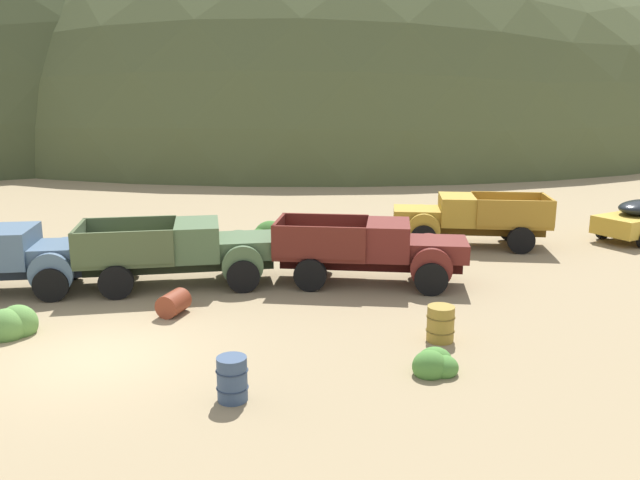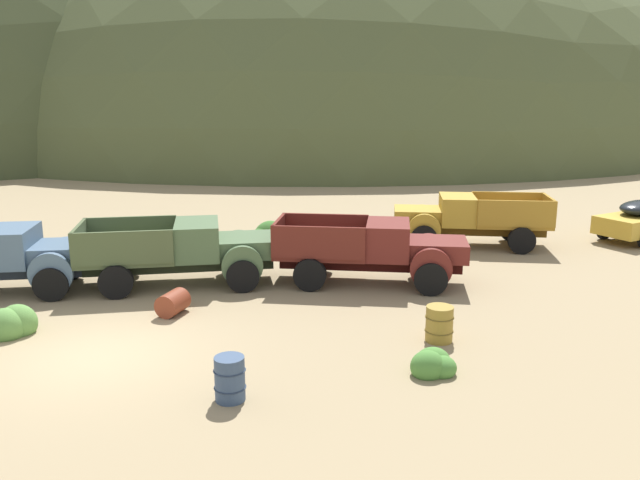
{
  "view_description": "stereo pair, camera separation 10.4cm",
  "coord_description": "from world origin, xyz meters",
  "px_view_note": "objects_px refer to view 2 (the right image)",
  "views": [
    {
      "loc": [
        2.17,
        -13.83,
        5.75
      ],
      "look_at": [
        6.12,
        5.77,
        1.01
      ],
      "focal_mm": 35.94,
      "sensor_mm": 36.0,
      "label": 1
    },
    {
      "loc": [
        2.27,
        -13.85,
        5.75
      ],
      "look_at": [
        6.12,
        5.77,
        1.01
      ],
      "focal_mm": 35.94,
      "sensor_mm": 36.0,
      "label": 2
    }
  ],
  "objects_px": {
    "oil_drum_spare": "(439,324)",
    "truck_chalk_blue": "(9,259)",
    "oil_drum_foreground": "(230,379)",
    "truck_oxblood": "(383,251)",
    "truck_mustard": "(462,219)",
    "truck_weathered_green": "(193,251)",
    "oil_drum_tipped": "(173,303)"
  },
  "relations": [
    {
      "from": "oil_drum_tipped",
      "to": "oil_drum_spare",
      "type": "height_order",
      "value": "oil_drum_spare"
    },
    {
      "from": "oil_drum_foreground",
      "to": "truck_oxblood",
      "type": "bearing_deg",
      "value": 53.32
    },
    {
      "from": "truck_oxblood",
      "to": "truck_mustard",
      "type": "distance_m",
      "value": 5.85
    },
    {
      "from": "truck_mustard",
      "to": "oil_drum_spare",
      "type": "xyz_separation_m",
      "value": [
        -4.26,
        -8.65,
        -0.6
      ]
    },
    {
      "from": "oil_drum_foreground",
      "to": "truck_chalk_blue",
      "type": "bearing_deg",
      "value": 126.37
    },
    {
      "from": "truck_chalk_blue",
      "to": "oil_drum_tipped",
      "type": "height_order",
      "value": "truck_chalk_blue"
    },
    {
      "from": "truck_chalk_blue",
      "to": "truck_weathered_green",
      "type": "bearing_deg",
      "value": 1.48
    },
    {
      "from": "truck_mustard",
      "to": "oil_drum_foreground",
      "type": "relative_size",
      "value": 6.85
    },
    {
      "from": "truck_mustard",
      "to": "oil_drum_spare",
      "type": "relative_size",
      "value": 7.04
    },
    {
      "from": "truck_mustard",
      "to": "oil_drum_spare",
      "type": "height_order",
      "value": "truck_mustard"
    },
    {
      "from": "oil_drum_tipped",
      "to": "truck_weathered_green",
      "type": "bearing_deg",
      "value": 78.44
    },
    {
      "from": "truck_oxblood",
      "to": "truck_chalk_blue",
      "type": "bearing_deg",
      "value": -168.85
    },
    {
      "from": "oil_drum_foreground",
      "to": "oil_drum_spare",
      "type": "bearing_deg",
      "value": 21.97
    },
    {
      "from": "truck_mustard",
      "to": "oil_drum_tipped",
      "type": "bearing_deg",
      "value": 45.56
    },
    {
      "from": "truck_mustard",
      "to": "oil_drum_spare",
      "type": "bearing_deg",
      "value": 81.12
    },
    {
      "from": "oil_drum_spare",
      "to": "oil_drum_foreground",
      "type": "bearing_deg",
      "value": -158.03
    },
    {
      "from": "truck_chalk_blue",
      "to": "truck_mustard",
      "type": "bearing_deg",
      "value": 13.77
    },
    {
      "from": "truck_mustard",
      "to": "oil_drum_tipped",
      "type": "relative_size",
      "value": 5.78
    },
    {
      "from": "truck_weathered_green",
      "to": "oil_drum_tipped",
      "type": "relative_size",
      "value": 5.68
    },
    {
      "from": "oil_drum_spare",
      "to": "truck_weathered_green",
      "type": "bearing_deg",
      "value": 134.25
    },
    {
      "from": "oil_drum_spare",
      "to": "oil_drum_foreground",
      "type": "relative_size",
      "value": 0.97
    },
    {
      "from": "oil_drum_tipped",
      "to": "truck_chalk_blue",
      "type": "bearing_deg",
      "value": 148.34
    },
    {
      "from": "truck_weathered_green",
      "to": "oil_drum_tipped",
      "type": "distance_m",
      "value": 2.83
    },
    {
      "from": "truck_oxblood",
      "to": "oil_drum_spare",
      "type": "relative_size",
      "value": 7.08
    },
    {
      "from": "truck_oxblood",
      "to": "oil_drum_foreground",
      "type": "xyz_separation_m",
      "value": [
        -4.95,
        -6.64,
        -0.58
      ]
    },
    {
      "from": "truck_weathered_green",
      "to": "truck_oxblood",
      "type": "bearing_deg",
      "value": -9.65
    },
    {
      "from": "truck_weathered_green",
      "to": "oil_drum_foreground",
      "type": "xyz_separation_m",
      "value": [
        0.64,
        -7.74,
        -0.58
      ]
    },
    {
      "from": "truck_weathered_green",
      "to": "truck_chalk_blue",
      "type": "bearing_deg",
      "value": 179.39
    },
    {
      "from": "oil_drum_spare",
      "to": "truck_chalk_blue",
      "type": "bearing_deg",
      "value": 151.22
    },
    {
      "from": "oil_drum_spare",
      "to": "oil_drum_foreground",
      "type": "height_order",
      "value": "oil_drum_foreground"
    },
    {
      "from": "truck_chalk_blue",
      "to": "truck_oxblood",
      "type": "height_order",
      "value": "truck_oxblood"
    },
    {
      "from": "oil_drum_tipped",
      "to": "oil_drum_spare",
      "type": "relative_size",
      "value": 1.22
    }
  ]
}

